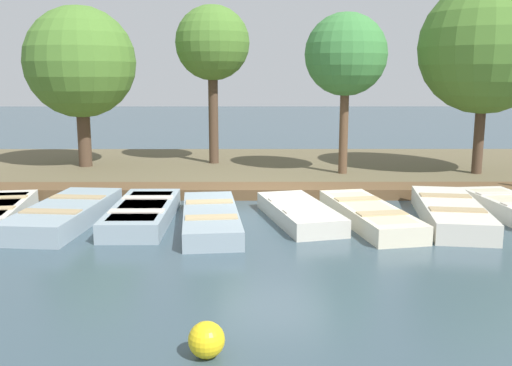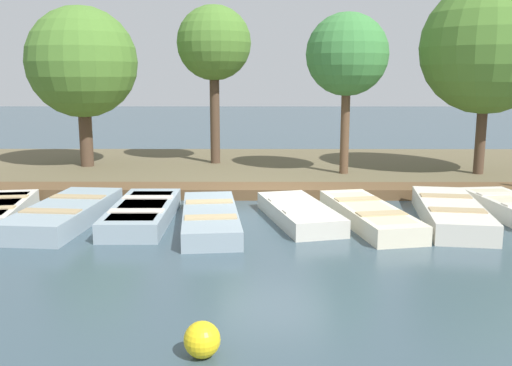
# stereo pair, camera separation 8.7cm
# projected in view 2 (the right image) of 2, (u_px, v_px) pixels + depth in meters

# --- Properties ---
(ground_plane) EXTENTS (80.00, 80.00, 0.00)m
(ground_plane) POSITION_uv_depth(u_px,v_px,m) (275.00, 207.00, 12.65)
(ground_plane) COLOR #384C56
(shore_bank) EXTENTS (8.00, 24.00, 0.12)m
(shore_bank) POSITION_uv_depth(u_px,v_px,m) (271.00, 168.00, 17.55)
(shore_bank) COLOR brown
(shore_bank) RESTS_ON ground_plane
(dock_walkway) EXTENTS (1.03, 21.64, 0.25)m
(dock_walkway) POSITION_uv_depth(u_px,v_px,m) (274.00, 191.00, 13.76)
(dock_walkway) COLOR brown
(dock_walkway) RESTS_ON ground_plane
(rowboat_1) EXTENTS (3.45, 1.50, 0.41)m
(rowboat_1) POSITION_uv_depth(u_px,v_px,m) (66.00, 213.00, 11.25)
(rowboat_1) COLOR #8C9EA8
(rowboat_1) RESTS_ON ground_plane
(rowboat_2) EXTENTS (3.16, 1.14, 0.38)m
(rowboat_2) POSITION_uv_depth(u_px,v_px,m) (143.00, 212.00, 11.36)
(rowboat_2) COLOR #8C9EA8
(rowboat_2) RESTS_ON ground_plane
(rowboat_3) EXTENTS (3.48, 1.38, 0.36)m
(rowboat_3) POSITION_uv_depth(u_px,v_px,m) (210.00, 217.00, 11.00)
(rowboat_3) COLOR #8C9EA8
(rowboat_3) RESTS_ON ground_plane
(rowboat_4) EXTENTS (2.96, 1.67, 0.36)m
(rowboat_4) POSITION_uv_depth(u_px,v_px,m) (299.00, 213.00, 11.40)
(rowboat_4) COLOR beige
(rowboat_4) RESTS_ON ground_plane
(rowboat_5) EXTENTS (3.45, 1.59, 0.37)m
(rowboat_5) POSITION_uv_depth(u_px,v_px,m) (369.00, 214.00, 11.23)
(rowboat_5) COLOR beige
(rowboat_5) RESTS_ON ground_plane
(rowboat_6) EXTENTS (3.51, 1.58, 0.42)m
(rowboat_6) POSITION_uv_depth(u_px,v_px,m) (451.00, 212.00, 11.29)
(rowboat_6) COLOR beige
(rowboat_6) RESTS_ON ground_plane
(rowboat_7) EXTENTS (2.75, 1.30, 0.39)m
(rowboat_7) POSITION_uv_depth(u_px,v_px,m) (512.00, 207.00, 11.78)
(rowboat_7) COLOR beige
(rowboat_7) RESTS_ON ground_plane
(buoy) EXTENTS (0.39, 0.39, 0.39)m
(buoy) POSITION_uv_depth(u_px,v_px,m) (202.00, 340.00, 5.91)
(buoy) COLOR yellow
(buoy) RESTS_ON ground_plane
(park_tree_far_left) EXTENTS (3.28, 3.28, 4.89)m
(park_tree_far_left) POSITION_uv_depth(u_px,v_px,m) (82.00, 63.00, 16.94)
(park_tree_far_left) COLOR #4C3828
(park_tree_far_left) RESTS_ON ground_plane
(park_tree_left) EXTENTS (2.28, 2.28, 4.98)m
(park_tree_left) POSITION_uv_depth(u_px,v_px,m) (214.00, 45.00, 17.44)
(park_tree_left) COLOR #4C3828
(park_tree_left) RESTS_ON ground_plane
(park_tree_center) EXTENTS (2.27, 2.27, 4.57)m
(park_tree_center) POSITION_uv_depth(u_px,v_px,m) (347.00, 55.00, 15.61)
(park_tree_center) COLOR brown
(park_tree_center) RESTS_ON ground_plane
(park_tree_right) EXTENTS (3.61, 3.61, 5.42)m
(park_tree_right) POSITION_uv_depth(u_px,v_px,m) (487.00, 48.00, 15.53)
(park_tree_right) COLOR #4C3828
(park_tree_right) RESTS_ON ground_plane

